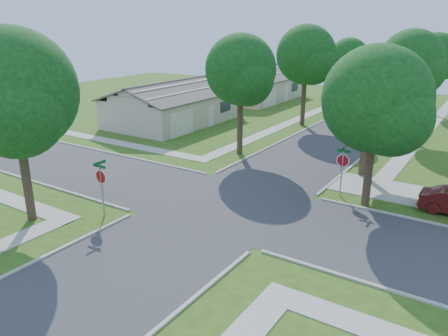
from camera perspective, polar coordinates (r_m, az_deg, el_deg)
ground at (r=24.19m, az=0.59°, el=-4.88°), size 100.00×100.00×0.00m
road_ns at (r=24.19m, az=0.59°, el=-4.87°), size 7.00×100.00×0.02m
sidewalk_ne at (r=46.14m, az=25.12°, el=4.70°), size 1.20×40.00×0.04m
sidewalk_nw at (r=49.19m, az=10.96°, el=6.86°), size 1.20×40.00×0.04m
driveway at (r=27.86m, az=22.71°, el=-3.12°), size 8.80×3.60×0.05m
stop_sign_sw at (r=23.02m, az=-15.77°, el=-1.41°), size 1.05×0.80×2.98m
stop_sign_ne at (r=25.68m, az=15.24°, el=0.68°), size 1.05×0.80×2.98m
tree_e_near at (r=28.95m, az=18.67°, el=9.67°), size 4.97×4.80×8.28m
tree_e_mid at (r=40.55m, az=23.30°, el=12.25°), size 5.59×5.40×9.21m
tree_e_far at (r=53.38m, az=25.91°, el=12.75°), size 5.17×5.00×8.72m
tree_w_near at (r=32.51m, az=2.27°, el=12.29°), size 5.38×5.20×8.97m
tree_w_mid at (r=43.19m, az=10.72°, el=13.99°), size 5.80×5.60×9.56m
tree_w_far at (r=55.46m, az=16.00°, el=13.50°), size 4.76×4.60×8.04m
tree_sw_corner at (r=22.87m, az=-25.65°, el=8.33°), size 6.21×6.00×9.55m
tree_ne_corner at (r=23.97m, az=19.37°, el=7.84°), size 5.80×5.60×8.66m
house_nw_near at (r=44.53m, az=-6.51°, el=7.85°), size 8.42×13.60×4.23m
house_nw_far at (r=58.48m, az=4.24°, el=10.41°), size 8.42×13.60×4.23m
car_curb_east at (r=41.83m, az=20.29°, el=4.91°), size 1.66×3.78×1.27m
car_curb_west at (r=63.75m, az=21.09°, el=9.17°), size 2.43×5.00×1.40m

